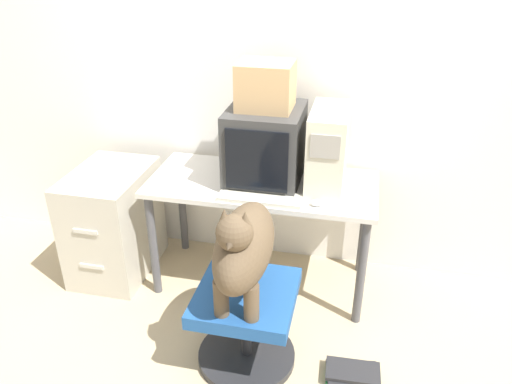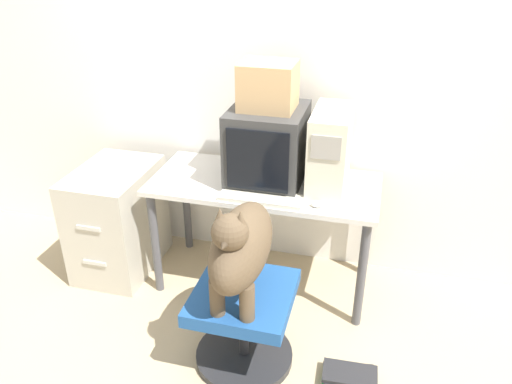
{
  "view_description": "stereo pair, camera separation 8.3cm",
  "coord_description": "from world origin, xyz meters",
  "px_view_note": "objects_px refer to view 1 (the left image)",
  "views": [
    {
      "loc": [
        0.52,
        -2.21,
        1.97
      ],
      "look_at": [
        0.03,
        -0.03,
        0.8
      ],
      "focal_mm": 35.0,
      "sensor_mm": 36.0,
      "label": 1
    },
    {
      "loc": [
        0.6,
        -2.19,
        1.97
      ],
      "look_at": [
        0.03,
        -0.03,
        0.8
      ],
      "focal_mm": 35.0,
      "sensor_mm": 36.0,
      "label": 2
    }
  ],
  "objects_px": {
    "pc_tower": "(328,149)",
    "keyboard": "(260,197)",
    "cardboard_box": "(266,86)",
    "dog": "(243,247)",
    "filing_cabinet": "(114,222)",
    "office_chair": "(246,320)",
    "crt_monitor": "(265,145)",
    "book_stack_floor": "(352,374)"
  },
  "relations": [
    {
      "from": "cardboard_box",
      "to": "book_stack_floor",
      "type": "distance_m",
      "value": 1.53
    },
    {
      "from": "pc_tower",
      "to": "dog",
      "type": "height_order",
      "value": "pc_tower"
    },
    {
      "from": "filing_cabinet",
      "to": "pc_tower",
      "type": "bearing_deg",
      "value": 4.49
    },
    {
      "from": "filing_cabinet",
      "to": "office_chair",
      "type": "bearing_deg",
      "value": -30.56
    },
    {
      "from": "keyboard",
      "to": "dog",
      "type": "distance_m",
      "value": 0.48
    },
    {
      "from": "pc_tower",
      "to": "keyboard",
      "type": "xyz_separation_m",
      "value": [
        -0.32,
        -0.25,
        -0.21
      ]
    },
    {
      "from": "dog",
      "to": "cardboard_box",
      "type": "relative_size",
      "value": 2.06
    },
    {
      "from": "pc_tower",
      "to": "office_chair",
      "type": "bearing_deg",
      "value": -113.07
    },
    {
      "from": "crt_monitor",
      "to": "book_stack_floor",
      "type": "bearing_deg",
      "value": -49.81
    },
    {
      "from": "pc_tower",
      "to": "crt_monitor",
      "type": "bearing_deg",
      "value": -178.86
    },
    {
      "from": "office_chair",
      "to": "dog",
      "type": "height_order",
      "value": "dog"
    },
    {
      "from": "crt_monitor",
      "to": "pc_tower",
      "type": "height_order",
      "value": "pc_tower"
    },
    {
      "from": "keyboard",
      "to": "filing_cabinet",
      "type": "height_order",
      "value": "keyboard"
    },
    {
      "from": "keyboard",
      "to": "book_stack_floor",
      "type": "height_order",
      "value": "keyboard"
    },
    {
      "from": "pc_tower",
      "to": "filing_cabinet",
      "type": "height_order",
      "value": "pc_tower"
    },
    {
      "from": "crt_monitor",
      "to": "keyboard",
      "type": "relative_size",
      "value": 1.01
    },
    {
      "from": "office_chair",
      "to": "dog",
      "type": "xyz_separation_m",
      "value": [
        0.0,
        -0.03,
        0.46
      ]
    },
    {
      "from": "cardboard_box",
      "to": "pc_tower",
      "type": "bearing_deg",
      "value": 0.5
    },
    {
      "from": "pc_tower",
      "to": "keyboard",
      "type": "distance_m",
      "value": 0.46
    },
    {
      "from": "pc_tower",
      "to": "office_chair",
      "type": "relative_size",
      "value": 0.89
    },
    {
      "from": "crt_monitor",
      "to": "pc_tower",
      "type": "relative_size",
      "value": 1.02
    },
    {
      "from": "crt_monitor",
      "to": "office_chair",
      "type": "xyz_separation_m",
      "value": [
        0.05,
        -0.69,
        -0.66
      ]
    },
    {
      "from": "crt_monitor",
      "to": "keyboard",
      "type": "height_order",
      "value": "crt_monitor"
    },
    {
      "from": "pc_tower",
      "to": "keyboard",
      "type": "height_order",
      "value": "pc_tower"
    },
    {
      "from": "crt_monitor",
      "to": "book_stack_floor",
      "type": "relative_size",
      "value": 1.65
    },
    {
      "from": "crt_monitor",
      "to": "dog",
      "type": "xyz_separation_m",
      "value": [
        0.05,
        -0.72,
        -0.2
      ]
    },
    {
      "from": "crt_monitor",
      "to": "keyboard",
      "type": "bearing_deg",
      "value": -84.06
    },
    {
      "from": "book_stack_floor",
      "to": "dog",
      "type": "bearing_deg",
      "value": -177.77
    },
    {
      "from": "dog",
      "to": "crt_monitor",
      "type": "bearing_deg",
      "value": 94.12
    },
    {
      "from": "pc_tower",
      "to": "filing_cabinet",
      "type": "bearing_deg",
      "value": -175.51
    },
    {
      "from": "pc_tower",
      "to": "cardboard_box",
      "type": "xyz_separation_m",
      "value": [
        -0.35,
        -0.0,
        0.33
      ]
    },
    {
      "from": "crt_monitor",
      "to": "dog",
      "type": "distance_m",
      "value": 0.75
    },
    {
      "from": "crt_monitor",
      "to": "office_chair",
      "type": "relative_size",
      "value": 0.91
    },
    {
      "from": "cardboard_box",
      "to": "office_chair",
      "type": "bearing_deg",
      "value": -85.7
    },
    {
      "from": "crt_monitor",
      "to": "book_stack_floor",
      "type": "height_order",
      "value": "crt_monitor"
    },
    {
      "from": "dog",
      "to": "filing_cabinet",
      "type": "distance_m",
      "value": 1.24
    },
    {
      "from": "office_chair",
      "to": "cardboard_box",
      "type": "relative_size",
      "value": 1.73
    },
    {
      "from": "dog",
      "to": "cardboard_box",
      "type": "xyz_separation_m",
      "value": [
        -0.05,
        0.73,
        0.54
      ]
    },
    {
      "from": "keyboard",
      "to": "filing_cabinet",
      "type": "relative_size",
      "value": 0.65
    },
    {
      "from": "filing_cabinet",
      "to": "book_stack_floor",
      "type": "xyz_separation_m",
      "value": [
        1.55,
        -0.61,
        -0.32
      ]
    },
    {
      "from": "book_stack_floor",
      "to": "keyboard",
      "type": "bearing_deg",
      "value": 140.85
    },
    {
      "from": "keyboard",
      "to": "office_chair",
      "type": "bearing_deg",
      "value": -86.54
    }
  ]
}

